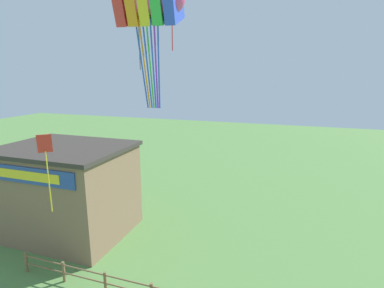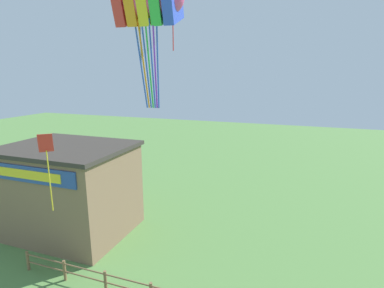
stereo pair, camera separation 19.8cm
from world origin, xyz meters
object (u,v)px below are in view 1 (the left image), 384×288
object	(u,v)px
kite_pink_diamond	(138,16)
kite_red_diamond	(46,160)
kite_white_delta	(172,2)
kite_rainbow_parafoil	(149,1)
seaside_building	(68,190)

from	to	relation	value
kite_pink_diamond	kite_red_diamond	xyz separation A→B (m)	(-1.73, -5.45, -6.57)
kite_white_delta	kite_pink_diamond	size ratio (longest dim) A/B	0.69
kite_white_delta	kite_red_diamond	xyz separation A→B (m)	(-4.10, -4.34, -6.87)
kite_rainbow_parafoil	kite_white_delta	size ratio (longest dim) A/B	1.72
kite_white_delta	kite_pink_diamond	world-z (taller)	kite_pink_diamond
seaside_building	kite_white_delta	bearing A→B (deg)	-0.95
kite_rainbow_parafoil	kite_pink_diamond	xyz separation A→B (m)	(-3.33, 5.43, 0.66)
seaside_building	kite_rainbow_parafoil	xyz separation A→B (m)	(8.18, -4.44, 9.33)
kite_rainbow_parafoil	kite_red_diamond	bearing A→B (deg)	-179.80
seaside_building	kite_rainbow_parafoil	world-z (taller)	kite_rainbow_parafoil
seaside_building	kite_rainbow_parafoil	distance (m)	13.18
seaside_building	kite_red_diamond	bearing A→B (deg)	-54.99
kite_white_delta	kite_red_diamond	size ratio (longest dim) A/B	0.74
kite_rainbow_parafoil	kite_red_diamond	xyz separation A→B (m)	(-5.06, -0.02, -5.92)
kite_red_diamond	kite_pink_diamond	bearing A→B (deg)	72.41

